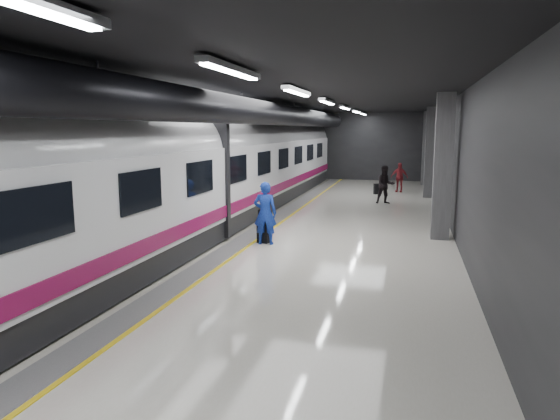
% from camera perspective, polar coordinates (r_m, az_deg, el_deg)
% --- Properties ---
extents(ground, '(40.00, 40.00, 0.00)m').
position_cam_1_polar(ground, '(14.99, 0.47, -3.91)').
color(ground, beige).
rests_on(ground, ground).
extents(platform_hall, '(10.02, 40.02, 4.51)m').
position_cam_1_polar(platform_hall, '(15.59, 0.32, 9.71)').
color(platform_hall, black).
rests_on(platform_hall, ground).
extents(train, '(3.05, 38.00, 4.05)m').
position_cam_1_polar(train, '(15.76, -11.07, 4.19)').
color(train, black).
rests_on(train, ground).
extents(traveler_main, '(0.73, 0.53, 1.88)m').
position_cam_1_polar(traveler_main, '(14.82, -1.71, -0.36)').
color(traveler_main, blue).
rests_on(traveler_main, ground).
extents(suitcase_main, '(0.39, 0.29, 0.58)m').
position_cam_1_polar(suitcase_main, '(15.11, -1.90, -2.68)').
color(suitcase_main, black).
rests_on(suitcase_main, ground).
extents(shoulder_bag, '(0.34, 0.19, 0.44)m').
position_cam_1_polar(shoulder_bag, '(14.98, -1.84, -0.80)').
color(shoulder_bag, black).
rests_on(shoulder_bag, suitcase_main).
extents(traveler_far_a, '(1.02, 0.90, 1.76)m').
position_cam_1_polar(traveler_far_a, '(23.46, 11.94, 2.84)').
color(traveler_far_a, black).
rests_on(traveler_far_a, ground).
extents(traveler_far_b, '(1.00, 0.57, 1.60)m').
position_cam_1_polar(traveler_far_b, '(28.10, 13.48, 3.65)').
color(traveler_far_b, maroon).
rests_on(traveler_far_b, ground).
extents(suitcase_far, '(0.45, 0.38, 0.56)m').
position_cam_1_polar(suitcase_far, '(26.93, 11.09, 2.38)').
color(suitcase_far, black).
rests_on(suitcase_far, ground).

